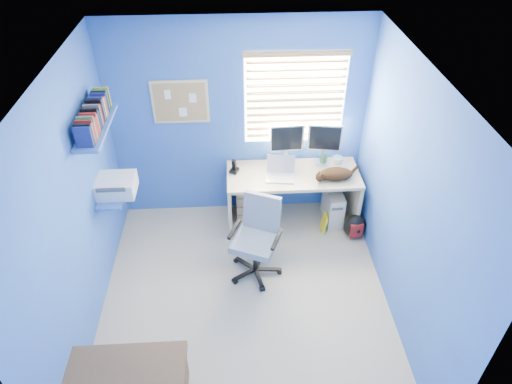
{
  "coord_description": "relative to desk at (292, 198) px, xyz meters",
  "views": [
    {
      "loc": [
        -0.07,
        -3.14,
        3.87
      ],
      "look_at": [
        0.15,
        0.65,
        0.95
      ],
      "focal_mm": 32.0,
      "sensor_mm": 36.0,
      "label": 1
    }
  ],
  "objects": [
    {
      "name": "phone",
      "position": [
        -0.7,
        0.08,
        0.45
      ],
      "size": [
        0.13,
        0.14,
        0.17
      ],
      "primitive_type": "cube",
      "rotation": [
        0.0,
        0.0,
        -0.41
      ],
      "color": "black",
      "rests_on": "desk"
    },
    {
      "name": "office_chair",
      "position": [
        -0.49,
        -0.82,
        -0.02
      ],
      "size": [
        0.72,
        0.72,
        0.94
      ],
      "color": "black",
      "rests_on": "floor"
    },
    {
      "name": "backpack",
      "position": [
        0.74,
        -0.33,
        -0.21
      ],
      "size": [
        0.3,
        0.25,
        0.32
      ],
      "primitive_type": "ellipsoid",
      "rotation": [
        0.0,
        0.0,
        0.14
      ],
      "color": "black",
      "rests_on": "floor"
    },
    {
      "name": "ceiling",
      "position": [
        -0.63,
        -1.26,
        2.13
      ],
      "size": [
        3.0,
        3.2,
        0.0
      ],
      "primitive_type": "cube",
      "color": "white",
      "rests_on": "wall_back"
    },
    {
      "name": "wall_back",
      "position": [
        -0.63,
        0.34,
        0.88
      ],
      "size": [
        3.0,
        0.01,
        2.5
      ],
      "primitive_type": "cube",
      "color": "#3552B6",
      "rests_on": "ground"
    },
    {
      "name": "wall_right",
      "position": [
        0.87,
        -1.26,
        0.88
      ],
      "size": [
        0.01,
        3.2,
        2.5
      ],
      "primitive_type": "cube",
      "color": "#3552B6",
      "rests_on": "ground"
    },
    {
      "name": "monitor_left",
      "position": [
        -0.07,
        0.22,
        0.64
      ],
      "size": [
        0.41,
        0.14,
        0.54
      ],
      "primitive_type": "cube",
      "rotation": [
        0.0,
        0.0,
        0.05
      ],
      "color": "silver",
      "rests_on": "desk"
    },
    {
      "name": "monitor_right",
      "position": [
        0.38,
        0.2,
        0.64
      ],
      "size": [
        0.41,
        0.18,
        0.54
      ],
      "primitive_type": "cube",
      "rotation": [
        0.0,
        0.0,
        -0.16
      ],
      "color": "silver",
      "rests_on": "desk"
    },
    {
      "name": "wall_left",
      "position": [
        -2.13,
        -1.26,
        0.88
      ],
      "size": [
        0.01,
        3.2,
        2.5
      ],
      "primitive_type": "cube",
      "color": "#3552B6",
      "rests_on": "ground"
    },
    {
      "name": "desk",
      "position": [
        0.0,
        0.0,
        0.0
      ],
      "size": [
        1.58,
        0.65,
        0.74
      ],
      "primitive_type": "cube",
      "color": "tan",
      "rests_on": "floor"
    },
    {
      "name": "corkboard",
      "position": [
        -1.28,
        0.33,
        1.18
      ],
      "size": [
        0.64,
        0.02,
        0.52
      ],
      "color": "tan",
      "rests_on": "ground"
    },
    {
      "name": "window_blinds",
      "position": [
        0.02,
        0.31,
        1.18
      ],
      "size": [
        1.15,
        0.05,
        1.1
      ],
      "color": "white",
      "rests_on": "ground"
    },
    {
      "name": "cd_spindle",
      "position": [
        0.57,
        0.21,
        0.41
      ],
      "size": [
        0.13,
        0.13,
        0.07
      ],
      "primitive_type": "cylinder",
      "color": "silver",
      "rests_on": "desk"
    },
    {
      "name": "tower_pc",
      "position": [
        0.53,
        -0.01,
        -0.14
      ],
      "size": [
        0.21,
        0.45,
        0.45
      ],
      "primitive_type": "cube",
      "rotation": [
        0.0,
        0.0,
        0.04
      ],
      "color": "beige",
      "rests_on": "floor"
    },
    {
      "name": "drawer_boxes",
      "position": [
        -0.51,
        0.11,
        -0.1
      ],
      "size": [
        0.35,
        0.28,
        0.54
      ],
      "primitive_type": "cube",
      "color": "tan",
      "rests_on": "floor"
    },
    {
      "name": "cat",
      "position": [
        0.48,
        -0.13,
        0.44
      ],
      "size": [
        0.44,
        0.32,
        0.14
      ],
      "primitive_type": "ellipsoid",
      "rotation": [
        0.0,
        0.0,
        0.32
      ],
      "color": "black",
      "rests_on": "desk"
    },
    {
      "name": "yellow_book",
      "position": [
        0.39,
        -0.21,
        -0.25
      ],
      "size": [
        0.03,
        0.17,
        0.24
      ],
      "primitive_type": "cube",
      "color": "yellow",
      "rests_on": "floor"
    },
    {
      "name": "laptop",
      "position": [
        -0.16,
        -0.08,
        0.48
      ],
      "size": [
        0.36,
        0.3,
        0.22
      ],
      "primitive_type": "cube",
      "rotation": [
        0.0,
        0.0,
        -0.13
      ],
      "color": "silver",
      "rests_on": "desk"
    },
    {
      "name": "mug",
      "position": [
        0.39,
        0.19,
        0.42
      ],
      "size": [
        0.1,
        0.09,
        0.1
      ],
      "primitive_type": "imported",
      "color": "#357440",
      "rests_on": "desk"
    },
    {
      "name": "floor",
      "position": [
        -0.63,
        -1.26,
        -0.37
      ],
      "size": [
        3.0,
        3.2,
        0.0
      ],
      "primitive_type": "cube",
      "color": "#BCB095",
      "rests_on": "ground"
    },
    {
      "name": "wall_front",
      "position": [
        -0.63,
        -2.86,
        0.88
      ],
      "size": [
        3.0,
        0.01,
        2.5
      ],
      "primitive_type": "cube",
      "color": "#3552B6",
      "rests_on": "ground"
    },
    {
      "name": "wall_shelves",
      "position": [
        -1.98,
        -0.51,
        1.06
      ],
      "size": [
        0.42,
        0.9,
        1.05
      ],
      "color": "#3661B3",
      "rests_on": "ground"
    }
  ]
}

